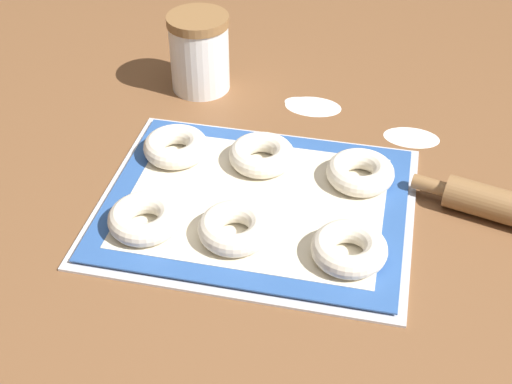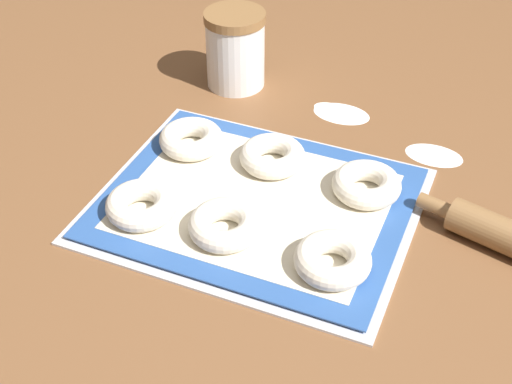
# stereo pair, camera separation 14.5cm
# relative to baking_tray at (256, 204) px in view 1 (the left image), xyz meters

# --- Properties ---
(ground_plane) EXTENTS (2.80, 2.80, 0.00)m
(ground_plane) POSITION_rel_baking_tray_xyz_m (0.01, -0.02, -0.00)
(ground_plane) COLOR brown
(baking_tray) EXTENTS (0.45, 0.37, 0.01)m
(baking_tray) POSITION_rel_baking_tray_xyz_m (0.00, 0.00, 0.00)
(baking_tray) COLOR silver
(baking_tray) RESTS_ON ground_plane
(baking_mat) EXTENTS (0.43, 0.35, 0.00)m
(baking_mat) POSITION_rel_baking_tray_xyz_m (0.00, -0.00, 0.01)
(baking_mat) COLOR #2D569E
(baking_mat) RESTS_ON baking_tray
(bagel_front_left) EXTENTS (0.10, 0.10, 0.03)m
(bagel_front_left) POSITION_rel_baking_tray_xyz_m (-0.14, -0.09, 0.02)
(bagel_front_left) COLOR silver
(bagel_front_left) RESTS_ON baking_mat
(bagel_front_center) EXTENTS (0.10, 0.10, 0.03)m
(bagel_front_center) POSITION_rel_baking_tray_xyz_m (-0.01, -0.08, 0.02)
(bagel_front_center) COLOR silver
(bagel_front_center) RESTS_ON baking_mat
(bagel_front_right) EXTENTS (0.10, 0.10, 0.03)m
(bagel_front_right) POSITION_rel_baking_tray_xyz_m (0.14, -0.09, 0.02)
(bagel_front_right) COLOR silver
(bagel_front_right) RESTS_ON baking_mat
(bagel_back_left) EXTENTS (0.10, 0.10, 0.03)m
(bagel_back_left) POSITION_rel_baking_tray_xyz_m (-0.15, 0.08, 0.02)
(bagel_back_left) COLOR silver
(bagel_back_left) RESTS_ON baking_mat
(bagel_back_center) EXTENTS (0.10, 0.10, 0.03)m
(bagel_back_center) POSITION_rel_baking_tray_xyz_m (-0.01, 0.09, 0.02)
(bagel_back_center) COLOR silver
(bagel_back_center) RESTS_ON baking_mat
(bagel_back_right) EXTENTS (0.10, 0.10, 0.03)m
(bagel_back_right) POSITION_rel_baking_tray_xyz_m (0.14, 0.08, 0.02)
(bagel_back_right) COLOR silver
(bagel_back_right) RESTS_ON baking_mat
(flour_canister) EXTENTS (0.11, 0.11, 0.14)m
(flour_canister) POSITION_rel_baking_tray_xyz_m (-0.17, 0.31, 0.07)
(flour_canister) COLOR white
(flour_canister) RESTS_ON ground_plane
(flour_patch_near) EXTENTS (0.10, 0.06, 0.00)m
(flour_patch_near) POSITION_rel_baking_tray_xyz_m (0.04, 0.29, -0.00)
(flour_patch_near) COLOR white
(flour_patch_near) RESTS_ON ground_plane
(flour_patch_far) EXTENTS (0.06, 0.04, 0.00)m
(flour_patch_far) POSITION_rel_baking_tray_xyz_m (0.02, 0.29, -0.00)
(flour_patch_far) COLOR white
(flour_patch_far) RESTS_ON ground_plane
(flour_patch_side) EXTENTS (0.09, 0.06, 0.00)m
(flour_patch_side) POSITION_rel_baking_tray_xyz_m (0.21, 0.23, -0.00)
(flour_patch_side) COLOR white
(flour_patch_side) RESTS_ON ground_plane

